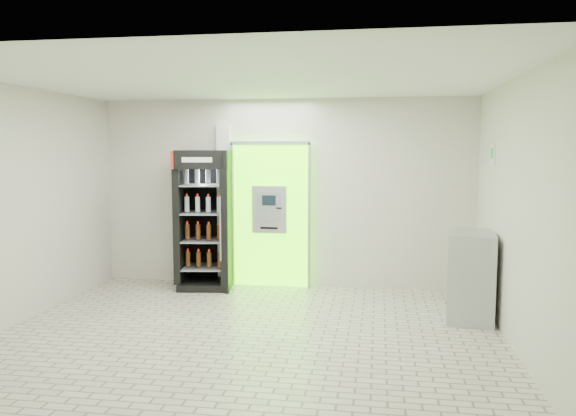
# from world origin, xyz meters

# --- Properties ---
(ground) EXTENTS (6.00, 6.00, 0.00)m
(ground) POSITION_xyz_m (0.00, 0.00, 0.00)
(ground) COLOR beige
(ground) RESTS_ON ground
(room_shell) EXTENTS (6.00, 6.00, 6.00)m
(room_shell) POSITION_xyz_m (0.00, 0.00, 1.84)
(room_shell) COLOR beige
(room_shell) RESTS_ON ground
(atm_assembly) EXTENTS (1.30, 0.24, 2.33)m
(atm_assembly) POSITION_xyz_m (-0.20, 2.41, 1.17)
(atm_assembly) COLOR #56FB04
(atm_assembly) RESTS_ON ground
(pillar) EXTENTS (0.22, 0.11, 2.60)m
(pillar) POSITION_xyz_m (-0.98, 2.45, 1.30)
(pillar) COLOR silver
(pillar) RESTS_ON ground
(beverage_cooler) EXTENTS (0.92, 0.86, 2.19)m
(beverage_cooler) POSITION_xyz_m (-1.20, 2.13, 1.05)
(beverage_cooler) COLOR black
(beverage_cooler) RESTS_ON ground
(steel_cabinet) EXTENTS (0.69, 0.92, 1.14)m
(steel_cabinet) POSITION_xyz_m (2.71, 1.04, 0.57)
(steel_cabinet) COLOR #A3A6AB
(steel_cabinet) RESTS_ON ground
(exit_sign) EXTENTS (0.02, 0.22, 0.26)m
(exit_sign) POSITION_xyz_m (2.99, 1.40, 2.12)
(exit_sign) COLOR white
(exit_sign) RESTS_ON room_shell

